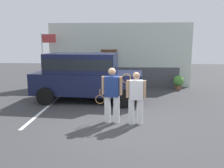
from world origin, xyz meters
name	(u,v)px	position (x,y,z in m)	size (l,w,h in m)	color
ground_plane	(114,124)	(0.00, 0.00, 0.00)	(40.00, 40.00, 0.00)	#38383A
parking_stripe_0	(45,109)	(-2.72, 1.50, 0.00)	(0.12, 4.40, 0.01)	silver
house_frontage	(119,57)	(-0.01, 6.35, 1.67)	(8.01, 0.40, 3.56)	silver
parked_suv	(86,74)	(-1.36, 2.89, 1.15)	(4.73, 2.44, 2.05)	#141938
tennis_player_man	(112,95)	(-0.08, 0.15, 0.90)	(0.90, 0.30, 1.75)	white
tennis_player_woman	(136,97)	(0.67, 0.05, 0.86)	(0.75, 0.26, 1.64)	white
potted_plant_by_porch	(178,82)	(3.19, 5.51, 0.42)	(0.57, 0.57, 0.75)	brown
flag_pole	(46,50)	(-4.02, 5.62, 2.07)	(0.80, 0.05, 2.98)	silver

